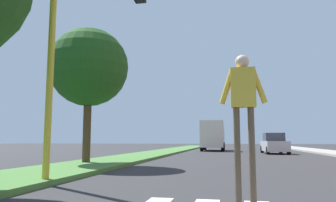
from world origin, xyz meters
TOP-DOWN VIEW (x-y plane):
  - ground_plane at (0.00, 30.00)m, footprint 140.00×140.00m
  - median_strip at (-6.88, 28.00)m, footprint 3.16×64.00m
  - tree_mid at (-7.35, 14.74)m, footprint 3.68×3.68m
  - traffic_light_gantry at (-3.18, 8.67)m, footprint 8.34×0.30m
  - pedestrian_performer at (-0.69, 6.17)m, footprint 0.75×0.25m
  - sedan_midblock at (2.72, 29.37)m, footprint 1.98×4.17m
  - truck_box_delivery at (-2.74, 35.88)m, footprint 2.40×6.20m

SIDE VIEW (x-z plane):
  - ground_plane at x=0.00m, z-range 0.00..0.00m
  - median_strip at x=-6.88m, z-range 0.00..0.15m
  - sedan_midblock at x=2.72m, z-range -0.07..1.67m
  - truck_box_delivery at x=-2.74m, z-range 0.08..3.18m
  - pedestrian_performer at x=-0.69m, z-range 0.42..2.91m
  - traffic_light_gantry at x=-3.18m, z-range 1.34..7.34m
  - tree_mid at x=-7.35m, z-range 1.40..7.63m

